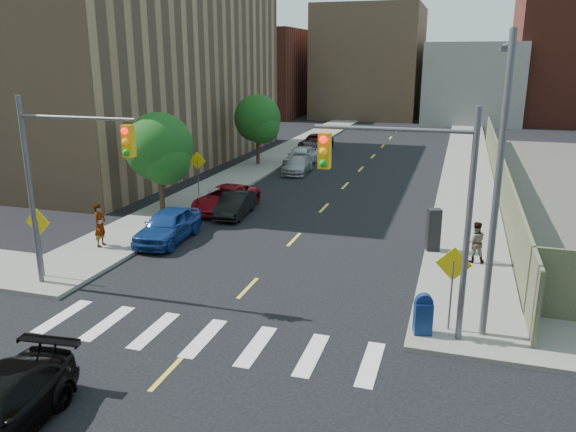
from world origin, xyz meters
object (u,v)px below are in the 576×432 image
Objects in this scene: parked_car_blue at (168,225)px; parked_car_black at (235,204)px; parked_car_white at (301,156)px; parked_car_grey at (316,142)px; parked_car_red at (226,198)px; pedestrian_east at (475,242)px; parked_car_maroon at (316,143)px; payphone at (434,230)px; pedestrian_west at (100,225)px; parked_car_silver at (298,165)px; mailbox at (423,314)px.

parked_car_blue is 5.13m from parked_car_black.
parked_car_grey is at bearing 98.16° from parked_car_white.
parked_car_red is (0.38, 5.83, -0.08)m from parked_car_blue.
pedestrian_east is at bearing -23.22° from parked_car_black.
parked_car_red is at bearing 83.87° from parked_car_blue.
payphone is (11.80, -25.71, 0.45)m from parked_car_maroon.
parked_car_blue is 3.00m from pedestrian_west.
parked_car_black is at bearing -85.16° from parked_car_white.
parked_car_silver is at bearing -84.66° from parked_car_grey.
pedestrian_east reaches higher than parked_car_maroon.
parked_car_maroon is (0.00, 27.59, -0.13)m from parked_car_blue.
parked_car_white is 22.91m from pedestrian_east.
parked_car_grey is 29.81m from pedestrian_east.
parked_car_maroon is 1.98× the size of pedestrian_west.
parked_car_black is 2.27× the size of pedestrian_east.
parked_car_red reaches higher than parked_car_maroon.
parked_car_grey is at bearing 94.65° from parked_car_silver.
parked_car_blue is 3.45× the size of mailbox.
parked_car_black is at bearing -88.49° from parked_car_grey.
parked_car_silver is 3.27× the size of mailbox.
pedestrian_east reaches higher than parked_car_red.
pedestrian_east is at bearing 1.32° from parked_car_blue.
pedestrian_east is at bearing -64.85° from parked_car_grey.
mailbox is at bearing -72.19° from parked_car_grey.
parked_car_red is 0.92× the size of parked_car_grey.
parked_car_white is at bearing -86.29° from parked_car_grey.
parked_car_black is at bearing -90.35° from parked_car_maroon.
payphone is at bearing -55.77° from parked_car_white.
pedestrian_west is at bearing 149.13° from mailbox.
parked_car_grey is 35.60m from mailbox.
parked_car_blue is 0.98× the size of parked_car_white.
parked_car_silver is at bearing -86.59° from parked_car_maroon.
parked_car_silver is at bearing -15.04° from pedestrian_west.
parked_car_black is 22.67m from parked_car_maroon.
parked_car_silver is at bearing 107.09° from payphone.
parked_car_grey is at bearing 87.60° from parked_car_blue.
parked_car_white reaches higher than mailbox.
parked_car_blue reaches higher than parked_car_black.
parked_car_maroon is 0.18m from parked_car_grey.
pedestrian_west is (-2.68, -7.73, 0.44)m from parked_car_red.
parked_car_blue is at bearing -89.45° from parked_car_white.
payphone is at bearing -57.84° from parked_car_silver.
parked_car_maroon is 0.72× the size of parked_car_grey.
parked_car_silver is (1.30, 17.07, -0.14)m from parked_car_blue.
parked_car_grey is at bearing 88.57° from parked_car_black.
parked_car_silver is 0.93× the size of parked_car_white.
parked_car_blue is 27.45m from parked_car_grey.
parked_car_grey is (-1.30, 10.38, 0.13)m from parked_car_silver.
payphone is (11.42, -3.95, 0.39)m from parked_car_red.
parked_car_silver is at bearing 100.20° from mailbox.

